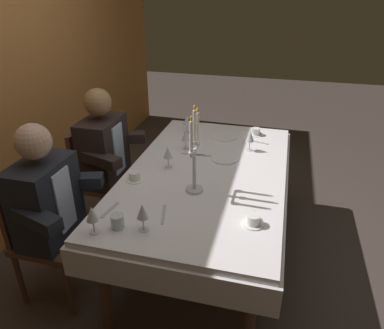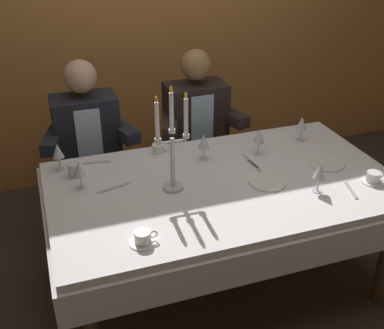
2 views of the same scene
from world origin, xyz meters
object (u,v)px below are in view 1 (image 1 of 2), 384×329
(wine_glass_5, at_px, (250,137))
(dinner_plate_0, at_px, (224,158))
(wine_glass_2, at_px, (186,136))
(dining_table, at_px, (206,185))
(water_tumbler_0, at_px, (117,221))
(coffee_cup_2, at_px, (253,220))
(seated_diner_0, at_px, (45,201))
(wine_glass_4, at_px, (143,212))
(wine_glass_0, at_px, (187,120))
(dinner_plate_1, at_px, (223,137))
(wine_glass_3, at_px, (92,214))
(coffee_cup_1, at_px, (135,176))
(wine_glass_1, at_px, (168,153))
(candelabra, at_px, (194,158))
(coffee_cup_0, at_px, (256,132))
(seated_diner_1, at_px, (103,150))

(wine_glass_5, bearing_deg, dinner_plate_0, 142.83)
(dinner_plate_0, height_order, wine_glass_5, wine_glass_5)
(wine_glass_2, distance_m, wine_glass_5, 0.51)
(dining_table, height_order, water_tumbler_0, water_tumbler_0)
(coffee_cup_2, xyz_separation_m, seated_diner_0, (-0.07, 1.27, -0.03))
(dining_table, xyz_separation_m, wine_glass_4, (-0.75, 0.18, 0.24))
(wine_glass_0, distance_m, water_tumbler_0, 1.44)
(dinner_plate_1, height_order, wine_glass_3, wine_glass_3)
(wine_glass_2, distance_m, coffee_cup_2, 1.08)
(wine_glass_5, relative_size, coffee_cup_1, 1.24)
(wine_glass_1, distance_m, wine_glass_3, 0.84)
(wine_glass_5, bearing_deg, wine_glass_3, 151.58)
(dining_table, bearing_deg, seated_diner_0, 125.19)
(dinner_plate_0, height_order, wine_glass_1, wine_glass_1)
(dinner_plate_1, distance_m, wine_glass_4, 1.41)
(wine_glass_5, bearing_deg, coffee_cup_1, 134.18)
(candelabra, xyz_separation_m, wine_glass_0, (0.95, 0.31, -0.12))
(wine_glass_0, height_order, coffee_cup_2, wine_glass_0)
(dinner_plate_1, distance_m, wine_glass_0, 0.35)
(wine_glass_1, xyz_separation_m, coffee_cup_2, (-0.54, -0.67, -0.09))
(wine_glass_5, distance_m, coffee_cup_2, 1.00)
(coffee_cup_1, relative_size, seated_diner_0, 0.11)
(coffee_cup_2, bearing_deg, wine_glass_5, 7.68)
(candelabra, relative_size, dinner_plate_1, 2.61)
(dinner_plate_0, xyz_separation_m, coffee_cup_2, (-0.77, -0.30, 0.02))
(dining_table, height_order, coffee_cup_0, coffee_cup_0)
(wine_glass_3, height_order, seated_diner_0, seated_diner_0)
(wine_glass_5, relative_size, coffee_cup_2, 1.24)
(candelabra, relative_size, wine_glass_0, 3.51)
(wine_glass_4, xyz_separation_m, wine_glass_5, (1.18, -0.44, -0.00))
(dining_table, distance_m, wine_glass_2, 0.47)
(dinner_plate_0, distance_m, wine_glass_4, 1.01)
(coffee_cup_0, bearing_deg, candelabra, 164.74)
(water_tumbler_0, xyz_separation_m, coffee_cup_1, (0.52, 0.12, -0.01))
(candelabra, xyz_separation_m, coffee_cup_0, (1.06, -0.29, -0.21))
(dining_table, bearing_deg, wine_glass_5, -30.45)
(water_tumbler_0, bearing_deg, wine_glass_2, -4.48)
(wine_glass_2, distance_m, wine_glass_3, 1.18)
(water_tumbler_0, bearing_deg, coffee_cup_0, -21.29)
(wine_glass_3, relative_size, wine_glass_4, 1.00)
(wine_glass_0, distance_m, wine_glass_2, 0.35)
(coffee_cup_0, distance_m, coffee_cup_1, 1.25)
(wine_glass_4, distance_m, coffee_cup_1, 0.57)
(wine_glass_4, bearing_deg, wine_glass_5, -20.34)
(wine_glass_4, bearing_deg, wine_glass_0, 5.75)
(dinner_plate_1, bearing_deg, seated_diner_1, 119.02)
(coffee_cup_1, bearing_deg, dining_table, -60.93)
(wine_glass_5, bearing_deg, coffee_cup_0, -2.92)
(wine_glass_5, height_order, water_tumbler_0, wine_glass_5)
(wine_glass_4, bearing_deg, candelabra, -19.79)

